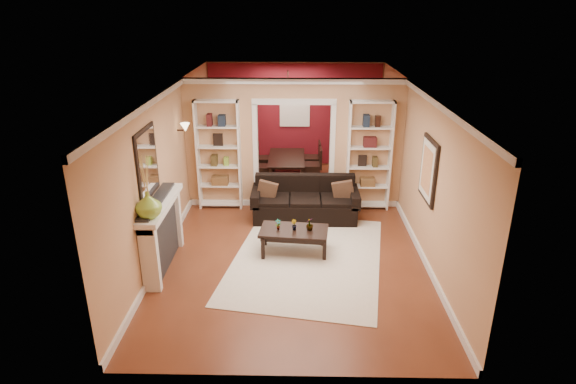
{
  "coord_description": "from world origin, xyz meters",
  "views": [
    {
      "loc": [
        0.07,
        -8.47,
        4.1
      ],
      "look_at": [
        -0.08,
        -0.8,
        1.07
      ],
      "focal_mm": 30.0,
      "sensor_mm": 36.0,
      "label": 1
    }
  ],
  "objects_px": {
    "bookshelf_left": "(219,155)",
    "bookshelf_right": "(369,156)",
    "sofa": "(305,199)",
    "dining_table": "(288,168)",
    "coffee_table": "(294,241)",
    "fireplace": "(164,235)"
  },
  "relations": [
    {
      "from": "bookshelf_left",
      "to": "bookshelf_right",
      "type": "bearing_deg",
      "value": 0.0
    },
    {
      "from": "sofa",
      "to": "dining_table",
      "type": "distance_m",
      "value": 2.42
    },
    {
      "from": "coffee_table",
      "to": "bookshelf_left",
      "type": "relative_size",
      "value": 0.51
    },
    {
      "from": "bookshelf_left",
      "to": "dining_table",
      "type": "xyz_separation_m",
      "value": [
        1.39,
        1.8,
        -0.87
      ]
    },
    {
      "from": "sofa",
      "to": "dining_table",
      "type": "bearing_deg",
      "value": 99.39
    },
    {
      "from": "sofa",
      "to": "bookshelf_left",
      "type": "bearing_deg",
      "value": 162.02
    },
    {
      "from": "sofa",
      "to": "fireplace",
      "type": "relative_size",
      "value": 1.26
    },
    {
      "from": "bookshelf_left",
      "to": "bookshelf_right",
      "type": "relative_size",
      "value": 1.0
    },
    {
      "from": "bookshelf_left",
      "to": "bookshelf_right",
      "type": "distance_m",
      "value": 3.1
    },
    {
      "from": "coffee_table",
      "to": "dining_table",
      "type": "height_order",
      "value": "dining_table"
    },
    {
      "from": "coffee_table",
      "to": "fireplace",
      "type": "height_order",
      "value": "fireplace"
    },
    {
      "from": "sofa",
      "to": "bookshelf_right",
      "type": "xyz_separation_m",
      "value": [
        1.31,
        0.58,
        0.73
      ]
    },
    {
      "from": "fireplace",
      "to": "bookshelf_left",
      "type": "bearing_deg",
      "value": 77.95
    },
    {
      "from": "sofa",
      "to": "bookshelf_right",
      "type": "bearing_deg",
      "value": 23.83
    },
    {
      "from": "fireplace",
      "to": "coffee_table",
      "type": "bearing_deg",
      "value": 13.65
    },
    {
      "from": "bookshelf_right",
      "to": "dining_table",
      "type": "bearing_deg",
      "value": 133.47
    },
    {
      "from": "bookshelf_left",
      "to": "dining_table",
      "type": "distance_m",
      "value": 2.44
    },
    {
      "from": "bookshelf_left",
      "to": "fireplace",
      "type": "relative_size",
      "value": 1.35
    },
    {
      "from": "bookshelf_right",
      "to": "bookshelf_left",
      "type": "bearing_deg",
      "value": 180.0
    },
    {
      "from": "coffee_table",
      "to": "bookshelf_right",
      "type": "bearing_deg",
      "value": 59.02
    },
    {
      "from": "coffee_table",
      "to": "dining_table",
      "type": "distance_m",
      "value": 3.82
    },
    {
      "from": "sofa",
      "to": "bookshelf_left",
      "type": "distance_m",
      "value": 2.02
    }
  ]
}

